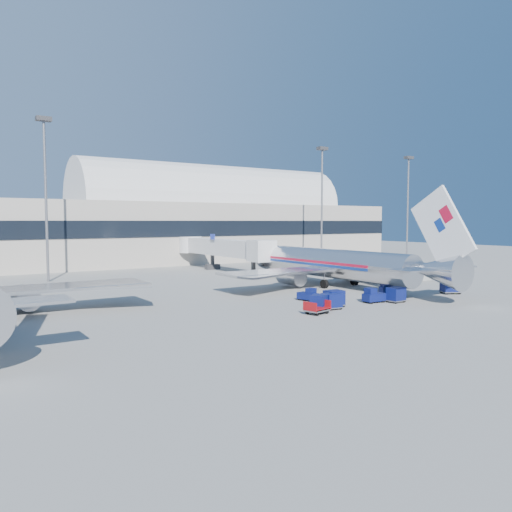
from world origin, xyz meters
TOP-DOWN VIEW (x-y plane):
  - ground at (0.00, 0.00)m, footprint 260.00×260.00m
  - terminal at (-13.60, 55.96)m, footprint 170.00×28.15m
  - airliner_main at (10.00, 4.51)m, footprint 32.00×37.26m
  - jetbridge_near at (7.60, 30.81)m, footprint 4.40×27.50m
  - mast_west at (-20.00, 30.00)m, footprint 2.00×1.20m
  - mast_east at (30.00, 30.00)m, footprint 2.00×1.20m
  - mast_far_east at (55.00, 30.00)m, footprint 2.00×1.20m
  - barrier_near at (18.00, 2.00)m, footprint 3.00×0.55m
  - barrier_mid at (21.30, 2.00)m, footprint 3.00×0.55m
  - barrier_far at (24.60, 2.00)m, footprint 3.00×0.55m
  - tug_lead at (4.28, -7.61)m, footprint 2.43×1.32m
  - tug_right at (10.34, -4.21)m, footprint 2.31×1.66m
  - tug_left at (-0.58, -2.95)m, footprint 1.49×2.30m
  - cart_train_a at (-0.94, -7.35)m, footprint 1.92×1.50m
  - cart_train_b at (-1.99, -8.19)m, footprint 1.82×1.43m
  - cart_train_c at (-3.68, -8.34)m, footprint 2.22×2.06m
  - cart_solo_near at (6.34, -8.80)m, footprint 1.86×1.46m
  - cart_solo_far at (16.48, -8.12)m, footprint 2.55×2.34m
  - cart_open_red at (-4.70, -9.22)m, footprint 2.50×1.99m
  - ramp_worker at (17.06, -8.49)m, footprint 0.69×0.65m

SIDE VIEW (x-z plane):
  - ground at x=0.00m, z-range 0.00..0.00m
  - cart_open_red at x=-4.70m, z-range 0.13..0.72m
  - barrier_near at x=18.00m, z-range 0.00..0.90m
  - barrier_mid at x=21.30m, z-range 0.00..0.90m
  - barrier_far at x=24.60m, z-range 0.00..0.90m
  - tug_right at x=10.34m, z-range -0.06..1.30m
  - tug_left at x=-0.58m, z-range -0.06..1.32m
  - tug_lead at x=4.28m, z-range -0.07..1.47m
  - ramp_worker at x=17.06m, z-range 0.00..1.59m
  - cart_train_b at x=-1.99m, z-range 0.05..1.60m
  - cart_train_c at x=-3.68m, z-range 0.05..1.62m
  - cart_solo_near at x=6.34m, z-range 0.05..1.63m
  - cart_train_a at x=-0.94m, z-range 0.06..1.70m
  - cart_solo_far at x=16.48m, z-range 0.06..1.88m
  - airliner_main at x=10.00m, z-range -3.11..8.96m
  - jetbridge_near at x=7.60m, z-range 0.80..7.05m
  - terminal at x=-13.60m, z-range -2.98..18.02m
  - mast_west at x=-20.00m, z-range 3.49..26.09m
  - mast_east at x=30.00m, z-range 3.49..26.09m
  - mast_far_east at x=55.00m, z-range 3.49..26.09m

